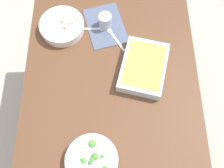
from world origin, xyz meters
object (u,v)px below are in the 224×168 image
(spoon_by_broccoli, at_px, (94,151))
(stew_bowl, at_px, (63,26))
(baking_dish, at_px, (144,67))
(spoon_by_stew, at_px, (71,26))
(spoon_spare, at_px, (114,36))
(broccoli_bowl, at_px, (93,160))
(drink_cup, at_px, (106,22))
(fork_on_table, at_px, (96,29))

(spoon_by_broccoli, bearing_deg, stew_bowl, -164.66)
(baking_dish, distance_m, spoon_by_stew, 0.48)
(spoon_by_broccoli, height_order, spoon_spare, same)
(broccoli_bowl, xyz_separation_m, drink_cup, (-0.74, 0.06, 0.01))
(drink_cup, bearing_deg, spoon_by_stew, -88.69)
(broccoli_bowl, xyz_separation_m, spoon_by_stew, (-0.73, -0.14, -0.03))
(stew_bowl, bearing_deg, baking_dish, 59.47)
(stew_bowl, bearing_deg, spoon_by_stew, 115.32)
(spoon_by_broccoli, bearing_deg, drink_cup, 175.60)
(spoon_by_stew, relative_size, spoon_by_broccoli, 0.95)
(stew_bowl, bearing_deg, fork_on_table, 89.74)
(spoon_by_stew, bearing_deg, broccoli_bowl, 10.87)
(drink_cup, bearing_deg, spoon_by_broccoli, -4.40)
(spoon_by_broccoli, bearing_deg, spoon_spare, 171.04)
(broccoli_bowl, bearing_deg, spoon_by_broccoli, 173.72)
(spoon_by_broccoli, relative_size, spoon_spare, 1.11)
(baking_dish, bearing_deg, spoon_by_broccoli, -31.07)
(drink_cup, relative_size, spoon_spare, 0.54)
(baking_dish, bearing_deg, spoon_spare, -143.67)
(drink_cup, distance_m, fork_on_table, 0.07)
(broccoli_bowl, bearing_deg, stew_bowl, -165.88)
(stew_bowl, bearing_deg, spoon_by_broccoli, 15.34)
(stew_bowl, distance_m, spoon_spare, 0.29)
(fork_on_table, bearing_deg, spoon_spare, 64.05)
(baking_dish, height_order, spoon_by_stew, baking_dish)
(spoon_spare, relative_size, fork_on_table, 0.90)
(broccoli_bowl, xyz_separation_m, spoon_by_broccoli, (-0.04, 0.00, -0.03))
(broccoli_bowl, xyz_separation_m, spoon_spare, (-0.66, 0.10, -0.03))
(stew_bowl, relative_size, fork_on_table, 1.39)
(stew_bowl, height_order, spoon_by_stew, stew_bowl)
(fork_on_table, bearing_deg, stew_bowl, -90.26)
(drink_cup, height_order, spoon_by_stew, drink_cup)
(baking_dish, distance_m, spoon_by_broccoli, 0.49)
(stew_bowl, relative_size, drink_cup, 2.90)
(baking_dish, bearing_deg, broccoli_bowl, -29.12)
(fork_on_table, bearing_deg, spoon_by_stew, -97.62)
(spoon_spare, distance_m, fork_on_table, 0.11)
(spoon_by_broccoli, bearing_deg, fork_on_table, -179.86)
(stew_bowl, distance_m, spoon_by_stew, 0.05)
(stew_bowl, bearing_deg, spoon_spare, 80.08)
(stew_bowl, xyz_separation_m, baking_dish, (0.26, 0.43, 0.00))
(broccoli_bowl, height_order, drink_cup, drink_cup)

